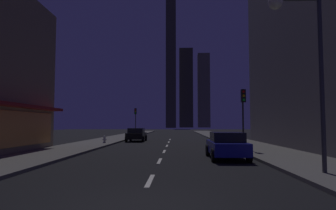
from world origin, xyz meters
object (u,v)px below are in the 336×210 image
(car_parked_far, at_px, (136,135))
(traffic_light_far_left, at_px, (135,116))
(fire_hydrant_far_left, at_px, (104,139))
(street_lamp_right, at_px, (298,38))
(car_parked_near, at_px, (227,145))
(traffic_light_near_right, at_px, (243,105))

(car_parked_far, xyz_separation_m, traffic_light_far_left, (-1.90, 12.26, 2.45))
(fire_hydrant_far_left, distance_m, traffic_light_far_left, 17.43)
(traffic_light_far_left, relative_size, street_lamp_right, 0.64)
(car_parked_near, xyz_separation_m, car_parked_far, (-7.20, 15.99, 0.00))
(traffic_light_near_right, distance_m, traffic_light_far_left, 26.36)
(car_parked_far, bearing_deg, car_parked_near, -65.76)
(car_parked_near, distance_m, car_parked_far, 17.53)
(fire_hydrant_far_left, xyz_separation_m, street_lamp_right, (11.28, -16.37, 4.61))
(traffic_light_near_right, xyz_separation_m, traffic_light_far_left, (-11.00, 23.95, 0.00))
(car_parked_far, xyz_separation_m, traffic_light_near_right, (9.10, -11.69, 2.45))
(traffic_light_near_right, bearing_deg, fire_hydrant_far_left, 149.40)
(traffic_light_near_right, height_order, traffic_light_far_left, same)
(traffic_light_far_left, bearing_deg, street_lamp_right, -72.05)
(car_parked_far, height_order, traffic_light_near_right, traffic_light_near_right)
(fire_hydrant_far_left, distance_m, street_lamp_right, 20.41)
(car_parked_far, xyz_separation_m, fire_hydrant_far_left, (-2.30, -4.94, -0.29))
(traffic_light_near_right, distance_m, street_lamp_right, 9.81)
(car_parked_near, relative_size, car_parked_far, 1.00)
(car_parked_far, bearing_deg, street_lamp_right, -67.15)
(street_lamp_right, bearing_deg, traffic_light_far_left, 107.95)
(car_parked_near, xyz_separation_m, traffic_light_far_left, (-9.10, 28.25, 2.45))
(car_parked_far, relative_size, street_lamp_right, 0.64)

